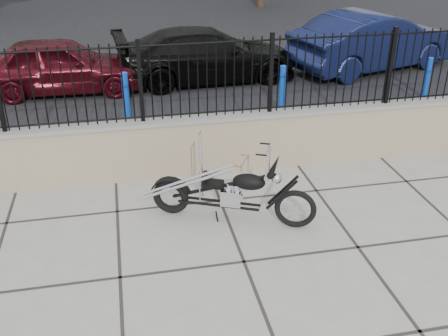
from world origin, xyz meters
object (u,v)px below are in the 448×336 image
object	(u,v)px
car_red	(61,65)
car_black	(207,55)
chopper_motorcycle	(229,178)
car_blue	(373,41)

from	to	relation	value
car_red	car_black	world-z (taller)	car_black
car_black	chopper_motorcycle	bearing A→B (deg)	168.79
chopper_motorcycle	car_red	size ratio (longest dim) A/B	0.59
chopper_motorcycle	car_blue	world-z (taller)	car_blue
chopper_motorcycle	car_red	world-z (taller)	chopper_motorcycle
chopper_motorcycle	car_blue	size ratio (longest dim) A/B	0.48
chopper_motorcycle	car_blue	distance (m)	8.22
chopper_motorcycle	car_black	size ratio (longest dim) A/B	0.49
car_red	car_blue	distance (m)	7.77
car_blue	car_black	bearing A→B (deg)	73.88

